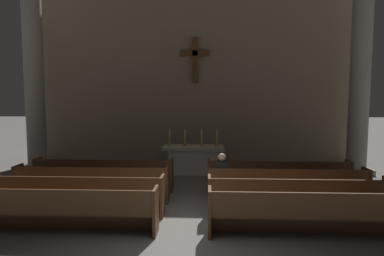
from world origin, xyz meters
TOP-DOWN VIEW (x-y plane):
  - ground_plane at (0.00, 0.00)m, footprint 80.00×80.00m
  - pew_left_row_1 at (-2.54, -0.04)m, footprint 4.06×0.50m
  - pew_left_row_2 at (-2.54, 0.98)m, footprint 4.06×0.50m
  - pew_left_row_3 at (-2.54, 2.01)m, footprint 4.06×0.50m
  - pew_left_row_4 at (-2.54, 3.03)m, footprint 4.06×0.50m
  - pew_right_row_1 at (2.54, -0.04)m, footprint 4.06×0.50m
  - pew_right_row_2 at (2.54, 0.98)m, footprint 4.06×0.50m
  - pew_right_row_3 at (2.54, 2.01)m, footprint 4.06×0.50m
  - pew_right_row_4 at (2.54, 3.03)m, footprint 4.06×0.50m
  - column_left_second at (-5.88, 5.61)m, footprint 1.03×1.03m
  - column_right_second at (5.88, 5.61)m, footprint 1.03×1.03m
  - altar at (0.00, 5.31)m, footprint 2.20×0.90m
  - candlestick_outer_left at (-0.85, 5.31)m, footprint 0.16×0.16m
  - candlestick_inner_left at (-0.30, 5.31)m, footprint 0.16×0.16m
  - candlestick_inner_right at (0.30, 5.31)m, footprint 0.16×0.16m
  - candlestick_outer_right at (0.85, 5.31)m, footprint 0.16×0.16m
  - apse_with_cross at (0.00, 7.47)m, footprint 12.85×0.47m
  - lone_worshipper at (0.87, 2.05)m, footprint 0.32×0.43m

SIDE VIEW (x-z plane):
  - ground_plane at x=0.00m, z-range 0.00..0.00m
  - pew_left_row_1 at x=-2.54m, z-range 0.00..0.95m
  - pew_left_row_2 at x=-2.54m, z-range 0.00..0.95m
  - pew_left_row_3 at x=-2.54m, z-range 0.00..0.95m
  - pew_left_row_4 at x=-2.54m, z-range 0.00..0.95m
  - pew_right_row_1 at x=2.54m, z-range 0.00..0.95m
  - pew_right_row_2 at x=2.54m, z-range 0.00..0.95m
  - pew_right_row_3 at x=2.54m, z-range 0.00..0.95m
  - pew_right_row_4 at x=2.54m, z-range 0.00..0.95m
  - altar at x=0.00m, z-range 0.03..1.04m
  - lone_worshipper at x=0.87m, z-range 0.03..1.35m
  - candlestick_outer_left at x=-0.85m, z-range 0.90..1.49m
  - candlestick_inner_left at x=-0.30m, z-range 0.90..1.49m
  - candlestick_inner_right at x=0.30m, z-range 0.90..1.49m
  - candlestick_outer_right at x=0.85m, z-range 0.90..1.49m
  - column_left_second at x=-5.88m, z-range -0.09..6.98m
  - column_right_second at x=5.88m, z-range -0.09..6.98m
  - apse_with_cross at x=0.00m, z-range 0.00..7.74m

